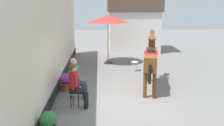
{
  "coord_description": "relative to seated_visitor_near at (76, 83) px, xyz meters",
  "views": [
    {
      "loc": [
        -0.84,
        -8.13,
        3.22
      ],
      "look_at": [
        -0.4,
        1.2,
        1.05
      ],
      "focal_mm": 42.36,
      "sensor_mm": 36.0,
      "label": 1
    }
  ],
  "objects": [
    {
      "name": "seated_visitor_far",
      "position": [
        -0.06,
        0.85,
        0.0
      ],
      "size": [
        0.61,
        0.49,
        1.39
      ],
      "color": "black",
      "rests_on": "ground_plane"
    },
    {
      "name": "saddled_horse_center",
      "position": [
        2.66,
        1.79,
        0.38
      ],
      "size": [
        0.91,
        2.96,
        2.06
      ],
      "color": "brown",
      "rests_on": "ground_plane"
    },
    {
      "name": "spare_stool_white",
      "position": [
        2.4,
        4.3,
        -0.38
      ],
      "size": [
        0.32,
        0.32,
        0.46
      ],
      "color": "white",
      "rests_on": "ground_plane"
    },
    {
      "name": "pub_facade_wall",
      "position": [
        -0.96,
        1.84,
        0.76
      ],
      "size": [
        0.34,
        14.0,
        3.4
      ],
      "color": "beige",
      "rests_on": "ground_plane"
    },
    {
      "name": "ground_plane",
      "position": [
        1.59,
        3.34,
        -0.78
      ],
      "size": [
        40.0,
        40.0,
        0.0
      ],
      "primitive_type": "plane",
      "color": "slate"
    },
    {
      "name": "distant_cottage",
      "position": [
        2.99,
        9.6,
        1.02
      ],
      "size": [
        3.4,
        2.6,
        3.5
      ],
      "color": "silver",
      "rests_on": "ground_plane"
    },
    {
      "name": "flower_planter_far",
      "position": [
        -0.52,
        1.65,
        -0.44
      ],
      "size": [
        0.43,
        0.43,
        0.64
      ],
      "color": "#A85638",
      "rests_on": "ground_plane"
    },
    {
      "name": "seated_visitor_near",
      "position": [
        0.0,
        0.0,
        0.0
      ],
      "size": [
        0.61,
        0.48,
        1.39
      ],
      "color": "gold",
      "rests_on": "ground_plane"
    },
    {
      "name": "flower_planter_near",
      "position": [
        -0.52,
        -1.79,
        -0.44
      ],
      "size": [
        0.43,
        0.43,
        0.64
      ],
      "color": "#A85638",
      "rests_on": "ground_plane"
    },
    {
      "name": "cafe_parasol",
      "position": [
        1.2,
        5.97,
        1.59
      ],
      "size": [
        2.1,
        2.1,
        2.58
      ],
      "color": "black",
      "rests_on": "ground_plane"
    },
    {
      "name": "satchel_bag",
      "position": [
        0.04,
        1.49,
        -0.68
      ],
      "size": [
        0.2,
        0.3,
        0.2
      ],
      "primitive_type": "cube",
      "rotation": [
        0.0,
        0.0,
        1.27
      ],
      "color": "brown",
      "rests_on": "ground_plane"
    }
  ]
}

